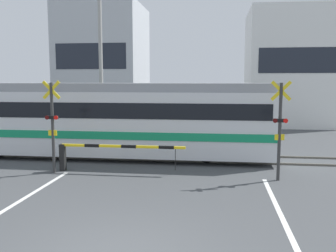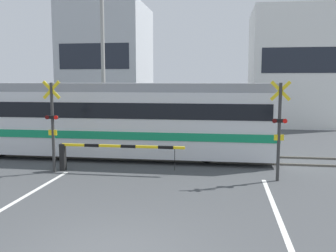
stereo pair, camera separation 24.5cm
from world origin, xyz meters
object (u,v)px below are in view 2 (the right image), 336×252
(commuter_train, at_px, (105,117))
(crossing_barrier_far, at_px, (229,134))
(crossing_signal_right, at_px, (279,126))
(crossing_signal_left, at_px, (53,122))
(pedestrian, at_px, (205,125))
(crossing_barrier_near, at_px, (98,151))

(commuter_train, xyz_separation_m, crossing_barrier_far, (5.50, 2.54, -0.97))
(crossing_barrier_far, height_order, crossing_signal_right, crossing_signal_right)
(commuter_train, relative_size, crossing_signal_left, 4.37)
(commuter_train, distance_m, pedestrian, 6.57)
(crossing_signal_left, xyz_separation_m, crossing_signal_right, (8.05, 0.00, 0.00))
(crossing_signal_left, relative_size, crossing_signal_right, 1.00)
(crossing_barrier_near, distance_m, crossing_signal_left, 1.96)
(crossing_signal_left, bearing_deg, pedestrian, 57.58)
(crossing_signal_left, bearing_deg, commuter_train, 73.39)
(crossing_barrier_near, bearing_deg, crossing_signal_right, -2.95)
(crossing_signal_left, distance_m, crossing_signal_right, 8.05)
(crossing_barrier_far, bearing_deg, crossing_signal_right, -74.37)
(crossing_signal_left, distance_m, pedestrian, 9.69)
(commuter_train, relative_size, crossing_barrier_near, 3.13)
(crossing_signal_right, bearing_deg, crossing_barrier_near, 177.05)
(commuter_train, xyz_separation_m, crossing_barrier_near, (0.65, -2.84, -0.97))
(commuter_train, height_order, pedestrian, commuter_train)
(commuter_train, distance_m, crossing_signal_left, 3.31)
(pedestrian, bearing_deg, commuter_train, -130.39)
(commuter_train, xyz_separation_m, crossing_signal_left, (-0.95, -3.17, 0.12))
(crossing_barrier_near, bearing_deg, crossing_barrier_far, 47.94)
(crossing_barrier_far, relative_size, pedestrian, 3.06)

